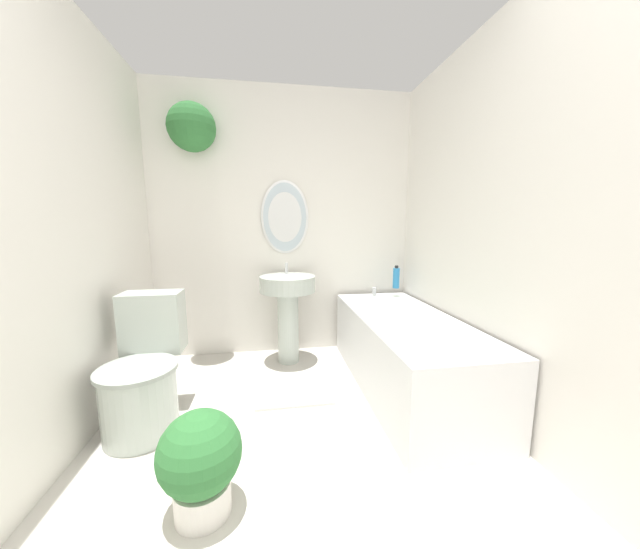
# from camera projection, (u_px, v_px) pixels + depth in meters

# --- Properties ---
(wall_back) EXTENTS (2.46, 0.38, 2.40)m
(wall_back) POSITION_uv_depth(u_px,v_px,m) (273.00, 212.00, 2.91)
(wall_back) COLOR silver
(wall_back) RESTS_ON ground_plane
(wall_left) EXTENTS (0.06, 2.78, 2.40)m
(wall_left) POSITION_uv_depth(u_px,v_px,m) (34.00, 224.00, 1.45)
(wall_left) COLOR silver
(wall_left) RESTS_ON ground_plane
(wall_right) EXTENTS (0.06, 2.78, 2.40)m
(wall_right) POSITION_uv_depth(u_px,v_px,m) (508.00, 224.00, 1.83)
(wall_right) COLOR silver
(wall_right) RESTS_ON ground_plane
(toilet) EXTENTS (0.43, 0.62, 0.77)m
(toilet) POSITION_uv_depth(u_px,v_px,m) (144.00, 374.00, 1.90)
(toilet) COLOR #B2BCB2
(toilet) RESTS_ON ground_plane
(pedestal_sink) EXTENTS (0.47, 0.47, 0.86)m
(pedestal_sink) POSITION_uv_depth(u_px,v_px,m) (288.00, 301.00, 2.76)
(pedestal_sink) COLOR #B2BCB2
(pedestal_sink) RESTS_ON ground_plane
(bathtub) EXTENTS (0.66, 1.63, 0.62)m
(bathtub) POSITION_uv_depth(u_px,v_px,m) (405.00, 350.00, 2.36)
(bathtub) COLOR silver
(bathtub) RESTS_ON ground_plane
(shampoo_bottle) EXTENTS (0.06, 0.06, 0.21)m
(shampoo_bottle) POSITION_uv_depth(u_px,v_px,m) (396.00, 278.00, 2.97)
(shampoo_bottle) COLOR #2D84C6
(shampoo_bottle) RESTS_ON bathtub
(potted_plant) EXTENTS (0.34, 0.34, 0.45)m
(potted_plant) POSITION_uv_depth(u_px,v_px,m) (201.00, 460.00, 1.31)
(potted_plant) COLOR silver
(potted_plant) RESTS_ON ground_plane
(bath_mat) EXTENTS (0.53, 0.38, 0.02)m
(bath_mat) POSITION_uv_depth(u_px,v_px,m) (294.00, 392.00, 2.29)
(bath_mat) COLOR silver
(bath_mat) RESTS_ON ground_plane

